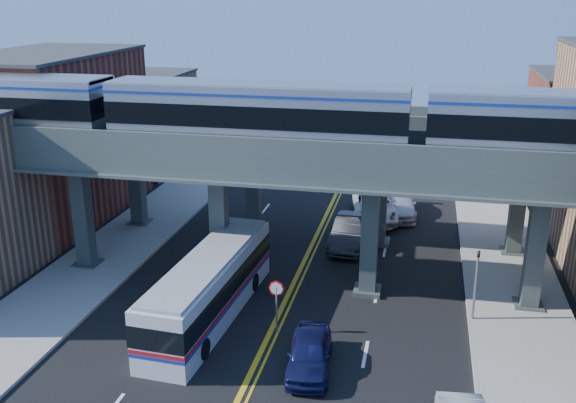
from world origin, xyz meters
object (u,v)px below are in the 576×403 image
object	(u,v)px
car_lane_a	(309,353)
car_lane_b	(351,232)
transit_train	(257,113)
car_lane_c	(375,205)
traffic_signal	(476,277)
stop_sign	(277,298)
car_lane_d	(399,204)
transit_bus	(210,288)

from	to	relation	value
car_lane_a	car_lane_b	distance (m)	13.90
transit_train	car_lane_b	bearing A→B (deg)	56.31
car_lane_c	traffic_signal	bearing A→B (deg)	-74.88
stop_sign	traffic_signal	xyz separation A→B (m)	(8.90, 3.00, 0.54)
stop_sign	transit_train	bearing A→B (deg)	112.99
transit_train	car_lane_d	world-z (taller)	transit_train
transit_train	car_lane_b	size ratio (longest dim) A/B	8.33
car_lane_b	transit_train	bearing A→B (deg)	-119.66
stop_sign	traffic_signal	size ratio (longest dim) A/B	0.64
car_lane_a	car_lane_c	bearing A→B (deg)	81.42
traffic_signal	car_lane_c	size ratio (longest dim) A/B	0.64
traffic_signal	car_lane_b	size ratio (longest dim) A/B	0.73
transit_train	stop_sign	distance (m)	9.24
traffic_signal	stop_sign	bearing A→B (deg)	-161.37
stop_sign	car_lane_c	world-z (taller)	stop_sign
stop_sign	car_lane_c	distance (m)	17.01
stop_sign	car_lane_d	bearing A→B (deg)	75.12
transit_train	transit_bus	world-z (taller)	transit_train
traffic_signal	car_lane_a	distance (m)	9.02
traffic_signal	car_lane_a	bearing A→B (deg)	-140.79
transit_train	stop_sign	size ratio (longest dim) A/B	17.68
traffic_signal	car_lane_b	distance (m)	10.83
transit_train	car_lane_b	distance (m)	11.24
car_lane_b	car_lane_d	distance (m)	6.92
transit_train	traffic_signal	distance (m)	13.18
car_lane_c	car_lane_d	distance (m)	1.92
car_lane_b	car_lane_d	bearing A→B (deg)	71.69
transit_train	car_lane_c	size ratio (longest dim) A/B	7.21
car_lane_a	car_lane_b	bearing A→B (deg)	84.26
transit_bus	transit_train	bearing A→B (deg)	-15.30
car_lane_c	car_lane_d	size ratio (longest dim) A/B	1.17
transit_train	car_lane_a	world-z (taller)	transit_train
stop_sign	car_lane_b	bearing A→B (deg)	79.62
stop_sign	car_lane_c	size ratio (longest dim) A/B	0.41
transit_bus	car_lane_c	xyz separation A→B (m)	(6.56, 15.84, -0.62)
stop_sign	transit_bus	distance (m)	3.63
car_lane_a	car_lane_c	xyz separation A→B (m)	(1.04, 19.33, 0.15)
car_lane_a	car_lane_c	world-z (taller)	car_lane_c
transit_train	transit_bus	xyz separation A→B (m)	(-1.39, -4.12, -7.73)
traffic_signal	car_lane_d	size ratio (longest dim) A/B	0.74
transit_bus	car_lane_c	world-z (taller)	transit_bus
car_lane_c	car_lane_a	bearing A→B (deg)	-101.06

